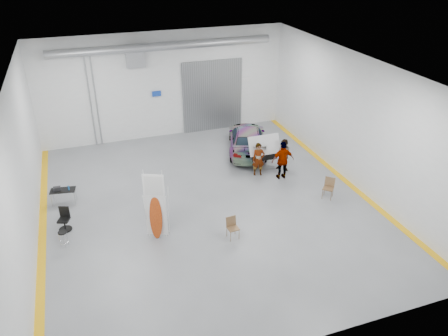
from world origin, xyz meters
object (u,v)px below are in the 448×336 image
object	(u,v)px
surfboard_display	(158,211)
office_chair	(64,220)
folding_chair_near	(233,232)
person_c	(283,160)
folding_chair_far	(328,192)
sedan_car	(247,139)
person_a	(258,159)
shop_stool	(64,239)
work_table	(61,190)
person_b	(284,155)

from	to	relation	value
surfboard_display	office_chair	world-z (taller)	surfboard_display
surfboard_display	folding_chair_near	world-z (taller)	surfboard_display
folding_chair_near	office_chair	bearing A→B (deg)	151.17
person_c	folding_chair_far	distance (m)	2.67
sedan_car	person_a	size ratio (longest dim) A/B	2.87
shop_stool	office_chair	world-z (taller)	office_chair
sedan_car	surfboard_display	size ratio (longest dim) A/B	1.64
work_table	person_b	bearing A→B (deg)	-2.26
surfboard_display	work_table	bearing A→B (deg)	156.46
person_b	office_chair	distance (m)	10.63
surfboard_display	shop_stool	xyz separation A→B (m)	(-3.55, 0.61, -0.87)
office_chair	person_b	bearing A→B (deg)	29.87
person_a	office_chair	distance (m)	9.25
person_a	person_b	size ratio (longest dim) A/B	1.01
surfboard_display	office_chair	size ratio (longest dim) A/B	3.06
folding_chair_near	work_table	world-z (taller)	folding_chair_near
sedan_car	person_b	xyz separation A→B (m)	(0.90, -2.71, 0.13)
work_table	surfboard_display	bearing A→B (deg)	-47.20
surfboard_display	folding_chair_far	xyz separation A→B (m)	(7.70, 0.39, -0.90)
person_a	person_c	xyz separation A→B (m)	(0.96, -0.69, 0.12)
folding_chair_near	office_chair	size ratio (longest dim) A/B	0.91
person_b	surfboard_display	size ratio (longest dim) A/B	0.57
office_chair	work_table	bearing A→B (deg)	111.72
folding_chair_far	work_table	distance (m)	11.74
person_a	shop_stool	distance (m)	9.57
folding_chair_near	work_table	distance (m)	7.84
folding_chair_far	work_table	size ratio (longest dim) A/B	0.83
person_b	surfboard_display	world-z (taller)	surfboard_display
folding_chair_far	surfboard_display	bearing A→B (deg)	-133.63
sedan_car	folding_chair_near	size ratio (longest dim) A/B	5.50
sedan_car	person_c	size ratio (longest dim) A/B	2.52
folding_chair_near	shop_stool	size ratio (longest dim) A/B	1.33
person_b	person_c	world-z (taller)	person_c
person_a	shop_stool	bearing A→B (deg)	-150.69
person_c	work_table	bearing A→B (deg)	-2.83
sedan_car	surfboard_display	distance (m)	8.64
person_a	surfboard_display	xyz separation A→B (m)	(-5.60, -3.39, 0.35)
sedan_car	person_a	distance (m)	2.76
sedan_car	person_c	bearing A→B (deg)	117.38
person_c	shop_stool	world-z (taller)	person_c
folding_chair_far	office_chair	bearing A→B (deg)	-143.42
surfboard_display	shop_stool	world-z (taller)	surfboard_display
person_c	office_chair	world-z (taller)	person_c
person_c	surfboard_display	world-z (taller)	surfboard_display
surfboard_display	office_chair	xyz separation A→B (m)	(-3.49, 1.74, -0.77)
folding_chair_far	work_table	xyz separation A→B (m)	(-11.22, 3.42, 0.37)
shop_stool	folding_chair_far	bearing A→B (deg)	-1.12
person_c	shop_stool	distance (m)	10.34
surfboard_display	office_chair	distance (m)	3.98
office_chair	person_a	bearing A→B (deg)	31.21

